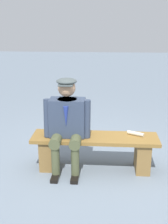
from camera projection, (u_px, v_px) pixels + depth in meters
The scene contains 4 objects.
ground_plane at pixel (95, 168), 4.21m from camera, with size 30.00×30.00×0.00m, color slate.
bench at pixel (95, 148), 4.11m from camera, with size 1.75×0.45×0.49m.
seated_man at pixel (67, 120), 3.95m from camera, with size 0.64×0.60×1.30m.
rolled_magazine at pixel (136, 134), 4.08m from camera, with size 0.05×0.05×0.24m, color beige.
Camera 1 is at (-0.12, 3.76, 2.05)m, focal length 47.00 mm.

